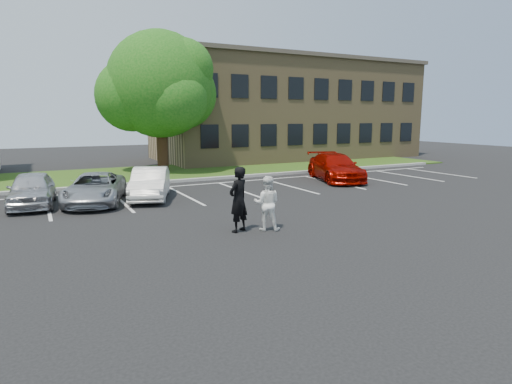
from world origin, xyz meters
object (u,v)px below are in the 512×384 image
Objects in this scene: office_building at (287,109)px; man_white_shirt at (267,203)px; man_black_suit at (238,200)px; car_white_sedan at (150,183)px; car_silver_west at (32,189)px; tree at (161,87)px; car_red_compact at (335,167)px; car_silver_minivan at (95,189)px.

man_white_shirt is (-13.61, -20.98, -3.30)m from office_building.
man_black_suit reaches higher than car_white_sedan.
car_silver_west is at bearing -78.44° from man_black_suit.
man_white_shirt is 9.94m from car_silver_west.
car_silver_west is (-7.63, -8.26, -4.67)m from tree.
car_silver_west is (-20.11, -13.46, -3.48)m from office_building.
tree is at bearing 149.78° from car_red_compact.
man_black_suit is at bearing -61.19° from car_white_sedan.
car_red_compact is (10.52, 0.64, 0.07)m from car_white_sedan.
tree is at bearing 75.90° from car_silver_minivan.
man_white_shirt is at bearing -54.65° from car_white_sedan.
tree is at bearing -157.37° from office_building.
office_building is at bearing 87.03° from car_red_compact.
office_building is 5.46× the size of car_white_sedan.
car_silver_minivan is 0.88× the size of car_red_compact.
office_building reaches higher than car_white_sedan.
car_silver_west is 0.98× the size of car_white_sedan.
man_white_shirt is 11.44m from car_red_compact.
office_building is 22.98m from car_silver_minivan.
car_red_compact is (15.08, 0.04, 0.06)m from car_silver_west.
car_red_compact is at bearing 19.90° from car_silver_minivan.
man_black_suit is 0.51× the size of car_silver_west.
man_white_shirt reaches higher than car_silver_minivan.
office_building is at bearing -151.05° from man_black_suit.
man_black_suit is at bearing -124.91° from office_building.
car_silver_west is at bearing -162.26° from car_red_compact.
car_silver_west is 0.89× the size of car_silver_minivan.
car_silver_minivan is at bearing -121.05° from tree.
tree is 16.45m from man_white_shirt.
car_silver_west is at bearing -16.94° from man_white_shirt.
car_silver_minivan is (-5.34, -8.87, -4.72)m from tree.
car_white_sedan is at bearing -42.11° from man_white_shirt.
car_red_compact reaches higher than car_silver_west.
tree reaches higher than car_silver_west.
office_building is 4.39× the size of car_red_compact.
car_silver_west reaches higher than car_white_sedan.
man_black_suit is (-2.00, -15.54, -4.33)m from tree.
man_black_suit is 6.79m from car_white_sedan.
man_white_shirt is at bearing -41.70° from car_silver_minivan.
tree is 1.96× the size of car_silver_minivan.
car_silver_minivan is at bearing -141.70° from office_building.
car_white_sedan is 10.54m from car_red_compact.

